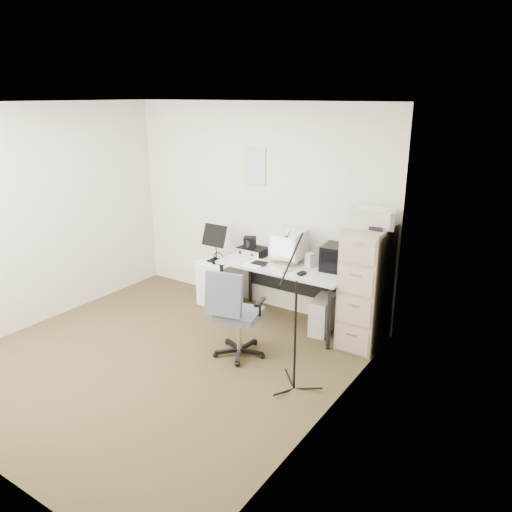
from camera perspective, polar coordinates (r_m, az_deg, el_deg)
The scene contains 23 objects.
floor at distance 5.27m, azimuth -10.98°, elevation -11.59°, with size 3.60×3.60×0.01m, color #312C19.
ceiling at distance 4.60m, azimuth -12.90°, elevation 16.71°, with size 3.60×3.60×0.01m, color white.
wall_back at distance 6.14m, azimuth 0.10°, elevation 5.60°, with size 3.60×0.02×2.50m, color beige.
wall_left at distance 6.17m, azimuth -23.82°, elevation 4.11°, with size 0.02×3.60×2.50m, color beige.
wall_right at distance 3.78m, azimuth 7.88°, elevation -2.64°, with size 0.02×3.60×2.50m, color beige.
wall_calendar at distance 6.05m, azimuth -0.12°, elevation 10.23°, with size 0.30×0.02×0.44m, color white.
filing_cabinet at distance 5.35m, azimuth 12.46°, elevation -3.48°, with size 0.40×0.60×1.30m, color gray.
printer at distance 5.14m, azimuth 13.08°, elevation 4.24°, with size 0.45×0.31×0.17m, color beige.
desk at distance 5.80m, azimuth 3.40°, elevation -4.36°, with size 1.50×0.70×0.73m, color #A5A5A5.
crt_monitor at distance 5.67m, azimuth 3.78°, elevation 1.05°, with size 0.34×0.36×0.38m, color beige.
crt_tv at distance 5.52m, azimuth 9.26°, elevation -0.19°, with size 0.31×0.32×0.28m, color black.
desk_speaker at distance 5.59m, azimuth 6.19°, elevation -0.45°, with size 0.08×0.08×0.16m, color beige.
keyboard at distance 5.57m, azimuth 2.34°, elevation -1.16°, with size 0.43×0.15×0.02m, color beige.
mouse at distance 5.35m, azimuth 5.26°, elevation -1.99°, with size 0.06×0.10×0.03m, color black.
radio_receiver at distance 5.97m, azimuth -0.34°, elevation 0.54°, with size 0.34×0.24×0.10m, color black.
radio_speaker at distance 5.91m, azimuth -0.71°, elevation 1.57°, with size 0.14×0.13×0.14m, color black.
papers at distance 5.66m, azimuth 0.07°, elevation -0.86°, with size 0.21×0.28×0.02m, color white.
pc_tower at distance 5.71m, azimuth 7.61°, elevation -6.66°, with size 0.19×0.43×0.40m, color beige.
office_chair at distance 5.07m, azimuth -1.95°, elevation -6.49°, with size 0.54×0.54×0.94m, color slate.
side_cart at distance 6.35m, azimuth -4.19°, elevation -3.09°, with size 0.47×0.37×0.58m, color white.
music_stand at distance 6.18m, azimuth -4.59°, elevation 1.52°, with size 0.33×0.18×0.49m, color black.
headphones at distance 6.11m, azimuth -4.28°, elevation -0.54°, with size 0.17×0.17×0.03m, color black.
mic_stand at distance 4.42m, azimuth 4.55°, elevation -7.29°, with size 0.02×0.02×1.38m, color black.
Camera 1 is at (3.30, -3.20, 2.57)m, focal length 35.00 mm.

